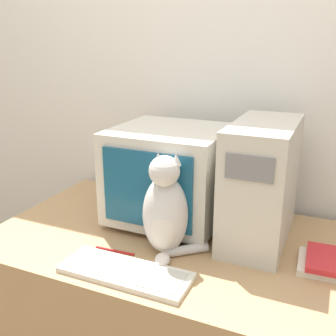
{
  "coord_description": "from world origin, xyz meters",
  "views": [
    {
      "loc": [
        0.52,
        -0.83,
        1.45
      ],
      "look_at": [
        -0.03,
        0.42,
        1.0
      ],
      "focal_mm": 42.0,
      "sensor_mm": 36.0,
      "label": 1
    }
  ],
  "objects_px": {
    "keyboard": "(125,272)",
    "crt_monitor": "(170,174)",
    "pen": "(115,251)",
    "book_stack": "(323,262)",
    "computer_tower": "(261,182)",
    "cat": "(165,211)"
  },
  "relations": [
    {
      "from": "keyboard",
      "to": "crt_monitor",
      "type": "bearing_deg",
      "value": 94.32
    },
    {
      "from": "pen",
      "to": "keyboard",
      "type": "bearing_deg",
      "value": -46.07
    },
    {
      "from": "book_stack",
      "to": "crt_monitor",
      "type": "bearing_deg",
      "value": 168.02
    },
    {
      "from": "crt_monitor",
      "to": "computer_tower",
      "type": "relative_size",
      "value": 0.96
    },
    {
      "from": "keyboard",
      "to": "cat",
      "type": "height_order",
      "value": "cat"
    },
    {
      "from": "pen",
      "to": "crt_monitor",
      "type": "bearing_deg",
      "value": 77.07
    },
    {
      "from": "computer_tower",
      "to": "cat",
      "type": "distance_m",
      "value": 0.37
    },
    {
      "from": "crt_monitor",
      "to": "book_stack",
      "type": "height_order",
      "value": "crt_monitor"
    },
    {
      "from": "crt_monitor",
      "to": "computer_tower",
      "type": "xyz_separation_m",
      "value": [
        0.37,
        -0.0,
        0.02
      ]
    },
    {
      "from": "keyboard",
      "to": "pen",
      "type": "relative_size",
      "value": 2.84
    },
    {
      "from": "book_stack",
      "to": "pen",
      "type": "xyz_separation_m",
      "value": [
        -0.68,
        -0.19,
        -0.02
      ]
    },
    {
      "from": "cat",
      "to": "book_stack",
      "type": "relative_size",
      "value": 1.98
    },
    {
      "from": "keyboard",
      "to": "pen",
      "type": "bearing_deg",
      "value": 133.93
    },
    {
      "from": "computer_tower",
      "to": "book_stack",
      "type": "bearing_deg",
      "value": -27.4
    },
    {
      "from": "keyboard",
      "to": "book_stack",
      "type": "xyz_separation_m",
      "value": [
        0.58,
        0.3,
        0.01
      ]
    },
    {
      "from": "crt_monitor",
      "to": "book_stack",
      "type": "distance_m",
      "value": 0.65
    },
    {
      "from": "cat",
      "to": "crt_monitor",
      "type": "bearing_deg",
      "value": 92.57
    },
    {
      "from": "cat",
      "to": "computer_tower",
      "type": "bearing_deg",
      "value": 24.34
    },
    {
      "from": "cat",
      "to": "pen",
      "type": "distance_m",
      "value": 0.24
    },
    {
      "from": "keyboard",
      "to": "book_stack",
      "type": "height_order",
      "value": "book_stack"
    },
    {
      "from": "keyboard",
      "to": "pen",
      "type": "xyz_separation_m",
      "value": [
        -0.11,
        0.11,
        -0.01
      ]
    },
    {
      "from": "computer_tower",
      "to": "cat",
      "type": "bearing_deg",
      "value": -137.83
    }
  ]
}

